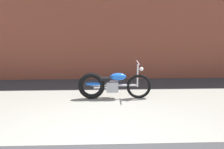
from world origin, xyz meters
TOP-DOWN VIEW (x-y plane):
  - ground_plane at (0.00, 0.00)m, footprint 80.00×80.00m
  - sidewalk_slab at (0.00, 1.75)m, footprint 36.00×3.50m
  - brick_building_wall at (0.00, 5.20)m, footprint 36.00×0.50m
  - motorcycle_blue at (0.23, 2.65)m, footprint 2.01×0.58m

SIDE VIEW (x-z plane):
  - ground_plane at x=0.00m, z-range 0.00..0.00m
  - sidewalk_slab at x=0.00m, z-range 0.00..0.01m
  - motorcycle_blue at x=0.23m, z-range -0.12..0.91m
  - brick_building_wall at x=0.00m, z-range 0.00..5.54m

